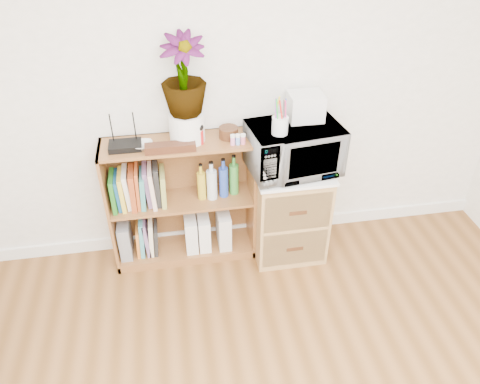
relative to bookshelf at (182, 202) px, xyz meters
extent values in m
cube|color=white|center=(0.35, 0.14, -0.42)|extent=(4.00, 0.02, 0.10)
cube|color=brown|center=(0.00, 0.00, 0.00)|extent=(1.00, 0.30, 0.95)
cube|color=#9E7542|center=(0.75, -0.08, -0.12)|extent=(0.50, 0.45, 0.70)
imported|color=silver|center=(0.75, -0.08, 0.41)|extent=(0.63, 0.47, 0.32)
cylinder|color=white|center=(0.63, -0.16, 0.62)|extent=(0.10, 0.10, 0.11)
cube|color=silver|center=(0.84, 0.01, 0.66)|extent=(0.22, 0.18, 0.17)
cube|color=black|center=(-0.32, -0.02, 0.49)|extent=(0.20, 0.14, 0.04)
imported|color=white|center=(-0.22, -0.03, 0.49)|extent=(0.13, 0.13, 0.03)
cylinder|color=white|center=(0.07, 0.02, 0.57)|extent=(0.22, 0.22, 0.19)
imported|color=#34762F|center=(0.07, 0.02, 0.91)|extent=(0.27, 0.27, 0.49)
cube|color=#35190E|center=(-0.04, -0.10, 0.50)|extent=(0.31, 0.08, 0.05)
cylinder|color=red|center=(0.15, -0.04, 0.52)|extent=(0.04, 0.04, 0.09)
cylinder|color=#341B0E|center=(0.34, 0.01, 0.51)|extent=(0.12, 0.12, 0.07)
cube|color=pink|center=(0.38, -0.09, 0.50)|extent=(0.11, 0.04, 0.06)
cube|color=gray|center=(-0.43, 0.00, -0.27)|extent=(0.08, 0.22, 0.27)
cube|color=silver|center=(0.04, -0.01, -0.27)|extent=(0.09, 0.22, 0.27)
cube|color=white|center=(0.14, -0.01, -0.27)|extent=(0.08, 0.21, 0.26)
cube|color=silver|center=(0.28, -0.01, -0.26)|extent=(0.09, 0.23, 0.29)
cube|color=#1E671B|center=(-0.45, 0.00, 0.15)|extent=(0.03, 0.20, 0.25)
cube|color=#165186|center=(-0.42, 0.00, 0.14)|extent=(0.03, 0.20, 0.23)
cube|color=gold|center=(-0.39, 0.00, 0.15)|extent=(0.03, 0.20, 0.26)
cube|color=white|center=(-0.36, 0.00, 0.16)|extent=(0.04, 0.20, 0.26)
cube|color=#A0411B|center=(-0.32, 0.00, 0.16)|extent=(0.04, 0.20, 0.28)
cube|color=#BC5121|center=(-0.29, 0.00, 0.17)|extent=(0.03, 0.20, 0.29)
cube|color=teal|center=(-0.26, 0.00, 0.15)|extent=(0.04, 0.20, 0.24)
cube|color=slate|center=(-0.22, 0.00, 0.16)|extent=(0.05, 0.20, 0.28)
cube|color=beige|center=(-0.19, 0.00, 0.17)|extent=(0.04, 0.20, 0.28)
cube|color=black|center=(-0.16, 0.00, 0.17)|extent=(0.04, 0.20, 0.30)
cube|color=#959A47|center=(-0.12, 0.00, 0.15)|extent=(0.04, 0.20, 0.24)
cylinder|color=gold|center=(0.14, 0.00, 0.16)|extent=(0.06, 0.06, 0.27)
cylinder|color=silver|center=(0.21, 0.00, 0.17)|extent=(0.07, 0.07, 0.28)
cylinder|color=#2544AD|center=(0.29, 0.00, 0.17)|extent=(0.06, 0.06, 0.29)
cylinder|color=#3A8F34|center=(0.37, 0.00, 0.17)|extent=(0.07, 0.07, 0.29)
cube|color=orange|center=(-0.34, 0.00, -0.29)|extent=(0.03, 0.19, 0.23)
cube|color=teal|center=(-0.31, 0.00, -0.26)|extent=(0.04, 0.19, 0.30)
cube|color=slate|center=(-0.28, 0.00, -0.26)|extent=(0.04, 0.19, 0.29)
cube|color=#F7E6C0|center=(-0.25, 0.00, -0.27)|extent=(0.05, 0.19, 0.28)
cube|color=black|center=(-0.21, 0.00, -0.29)|extent=(0.04, 0.19, 0.23)
camera|label=1|loc=(-0.04, -2.64, 1.95)|focal=35.00mm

